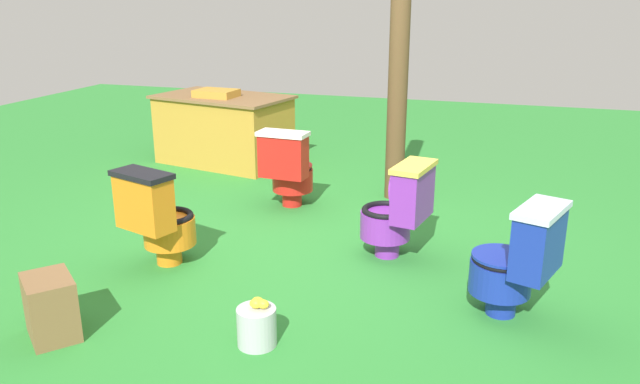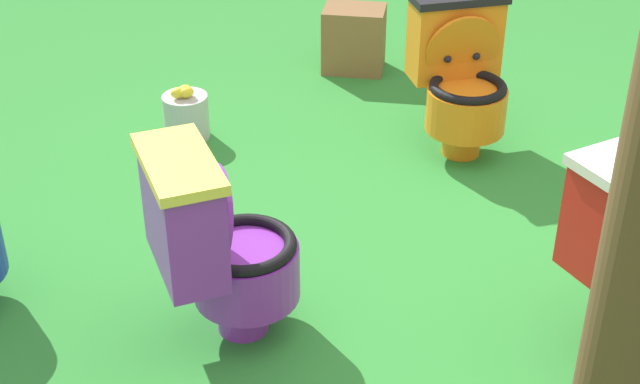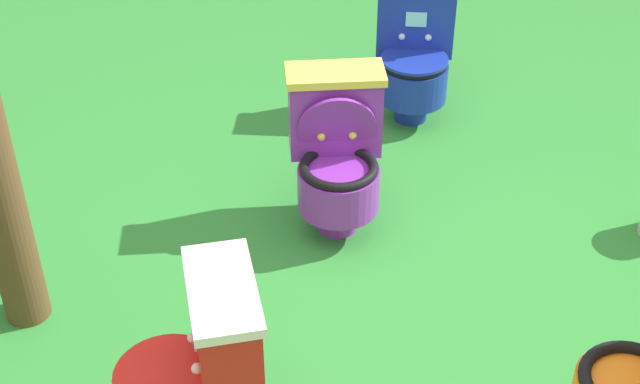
{
  "view_description": "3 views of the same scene",
  "coord_description": "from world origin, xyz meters",
  "px_view_note": "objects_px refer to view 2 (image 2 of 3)",
  "views": [
    {
      "loc": [
        1.5,
        -4.33,
        1.87
      ],
      "look_at": [
        0.1,
        0.09,
        0.38
      ],
      "focal_mm": 35.1,
      "sensor_mm": 36.0,
      "label": 1
    },
    {
      "loc": [
        1.78,
        2.24,
        2.12
      ],
      "look_at": [
        0.25,
        -0.27,
        0.34
      ],
      "focal_mm": 51.93,
      "sensor_mm": 36.0,
      "label": 2
    },
    {
      "loc": [
        -2.48,
        0.84,
        2.59
      ],
      "look_at": [
        0.39,
        0.07,
        0.43
      ],
      "focal_mm": 50.46,
      "sensor_mm": 36.0,
      "label": 3
    }
  ],
  "objects_px": {
    "toilet_orange": "(461,74)",
    "small_crate": "(354,39)",
    "toilet_purple": "(218,245)",
    "lemon_bucket": "(186,115)"
  },
  "relations": [
    {
      "from": "toilet_orange",
      "to": "toilet_purple",
      "type": "bearing_deg",
      "value": 40.58
    },
    {
      "from": "small_crate",
      "to": "lemon_bucket",
      "type": "relative_size",
      "value": 1.3
    },
    {
      "from": "toilet_purple",
      "to": "small_crate",
      "type": "distance_m",
      "value": 2.37
    },
    {
      "from": "toilet_orange",
      "to": "lemon_bucket",
      "type": "xyz_separation_m",
      "value": [
        1.06,
        -0.75,
        -0.26
      ]
    },
    {
      "from": "toilet_purple",
      "to": "lemon_bucket",
      "type": "distance_m",
      "value": 1.53
    },
    {
      "from": "toilet_purple",
      "to": "lemon_bucket",
      "type": "xyz_separation_m",
      "value": [
        -0.51,
        -1.42,
        -0.26
      ]
    },
    {
      "from": "toilet_orange",
      "to": "lemon_bucket",
      "type": "bearing_deg",
      "value": -17.85
    },
    {
      "from": "toilet_orange",
      "to": "toilet_purple",
      "type": "xyz_separation_m",
      "value": [
        1.57,
        0.66,
        0.0
      ]
    },
    {
      "from": "toilet_orange",
      "to": "small_crate",
      "type": "xyz_separation_m",
      "value": [
        -0.08,
        -1.02,
        -0.19
      ]
    },
    {
      "from": "small_crate",
      "to": "toilet_orange",
      "type": "bearing_deg",
      "value": 85.38
    }
  ]
}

